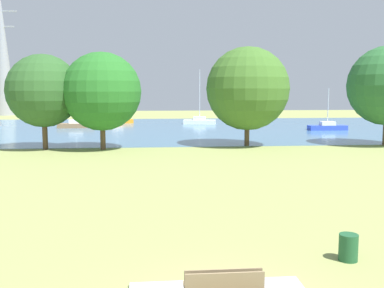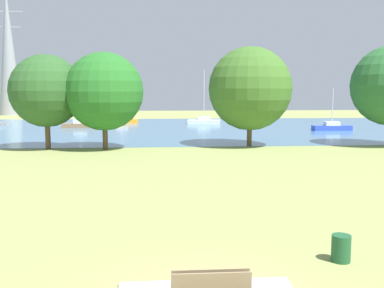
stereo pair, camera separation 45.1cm
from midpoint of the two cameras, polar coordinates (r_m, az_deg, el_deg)
ground_plane at (r=32.04m, az=-1.70°, el=-2.21°), size 160.00×160.00×0.00m
bench_facing_water at (r=10.97m, az=3.51°, el=-17.76°), size 1.80×0.48×0.89m
litter_bin at (r=14.36m, az=19.25°, el=-12.38°), size 0.56×0.56×0.80m
water_surface at (r=59.84m, az=-2.88°, el=2.01°), size 140.00×40.00×0.02m
sailboat_brown at (r=62.36m, az=-13.77°, el=2.44°), size 4.88×1.80×7.33m
sailboat_orange at (r=69.45m, az=-8.75°, el=2.98°), size 5.03×2.88×7.24m
sailboat_blue at (r=59.34m, az=17.51°, el=2.08°), size 4.80×1.52×5.27m
sailboat_white at (r=67.38m, az=1.71°, el=2.95°), size 4.99×2.34×8.07m
tree_mid_shore at (r=40.18m, az=-17.70°, el=6.43°), size 6.15×6.15×8.06m
tree_east_near at (r=38.75m, az=-10.75°, el=6.55°), size 6.60×6.60×8.23m
tree_east_far at (r=40.74m, az=7.69°, el=6.97°), size 7.45×7.45×8.90m
electricity_pylon at (r=99.52m, az=-22.13°, el=10.88°), size 6.40×4.40×25.82m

